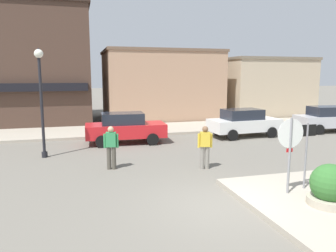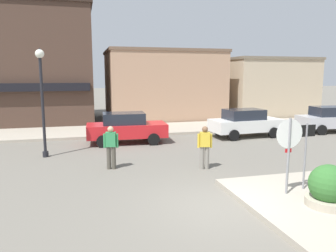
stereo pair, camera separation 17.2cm
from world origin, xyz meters
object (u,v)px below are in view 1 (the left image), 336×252
Objects in this scene: planter at (330,189)px; pedestrian_crossing_near at (111,146)px; parked_car_third at (329,119)px; pedestrian_crossing_far at (205,146)px; parked_car_nearest at (125,127)px; lamp_post at (41,87)px; one_way_sign at (306,149)px; stop_sign at (290,146)px; parked_car_second at (244,122)px.

planter is 7.27m from pedestrian_crossing_near.
pedestrian_crossing_far reaches higher than parked_car_third.
lamp_post is at bearing -151.45° from parked_car_nearest.
one_way_sign reaches higher than parked_car_nearest.
stop_sign is at bearing -43.23° from pedestrian_crossing_near.
lamp_post is 4.16m from pedestrian_crossing_near.
one_way_sign reaches higher than pedestrian_crossing_far.
stop_sign is 9.43m from parked_car_nearest.
planter is (0.51, -1.02, -0.96)m from stop_sign.
pedestrian_crossing_near is 3.45m from pedestrian_crossing_far.
parked_car_third is (9.18, 8.86, -0.71)m from stop_sign.
lamp_post is 10.83m from parked_car_second.
parked_car_second is at bearing 73.82° from planter.
pedestrian_crossing_near is at bearing 142.37° from one_way_sign.
stop_sign is at bearing -163.24° from one_way_sign.
parked_car_nearest is at bearing 110.91° from stop_sign.
pedestrian_crossing_far is at bearing -68.03° from parked_car_nearest.
pedestrian_crossing_far is at bearing -30.02° from lamp_post.
one_way_sign is at bearing -134.43° from parked_car_third.
stop_sign is at bearing -70.83° from pedestrian_crossing_far.
planter is 0.27× the size of lamp_post.
lamp_post is at bearing 135.35° from pedestrian_crossing_near.
pedestrian_crossing_far reaches higher than parked_car_second.
lamp_post reaches higher than pedestrian_crossing_far.
pedestrian_crossing_far is at bearing -14.77° from pedestrian_crossing_near.
lamp_post is 2.82× the size of pedestrian_crossing_far.
one_way_sign is 9.50m from parked_car_nearest.
parked_car_second and parked_car_third have the same top height.
parked_car_nearest is (-3.36, 8.79, -0.71)m from stop_sign.
pedestrian_crossing_near is (-5.22, 4.02, -0.46)m from one_way_sign.
one_way_sign is at bearing -107.13° from parked_car_second.
pedestrian_crossing_near is (-5.02, 5.26, 0.31)m from planter.
planter is 0.29× the size of parked_car_third.
lamp_post is 7.13m from pedestrian_crossing_far.
pedestrian_crossing_near reaches higher than parked_car_second.
pedestrian_crossing_far is (-10.35, -5.50, 0.06)m from parked_car_third.
stop_sign reaches higher than parked_car_second.
parked_car_second reaches higher than planter.
pedestrian_crossing_near is at bearing -44.65° from lamp_post.
parked_car_third is at bearing 0.33° from parked_car_nearest.
lamp_post is 4.74m from parked_car_nearest.
lamp_post reaches higher than parked_car_nearest.
pedestrian_crossing_far is at bearing 120.87° from one_way_sign.
lamp_post is at bearing 134.21° from planter.
parked_car_second is 7.07m from pedestrian_crossing_far.
stop_sign is at bearing -69.09° from parked_car_nearest.
pedestrian_crossing_near is (-13.69, -4.62, 0.06)m from parked_car_third.
planter is 13.15m from parked_car_third.
parked_car_second is 2.55× the size of pedestrian_crossing_far.
parked_car_second is (6.71, 0.01, 0.00)m from parked_car_nearest.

